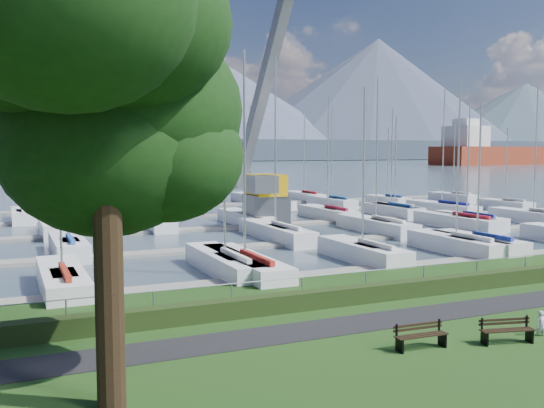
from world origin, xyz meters
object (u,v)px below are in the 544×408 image
bench_left (421,336)px  tree (93,73)px  person (541,321)px  bench_right (507,331)px  crane (265,161)px

bench_left → tree: 12.49m
person → tree: size_ratio=0.08×
bench_left → bench_right: same height
bench_right → person: person is taller
bench_left → tree: (-9.85, -0.13, 7.68)m
bench_right → tree: size_ratio=0.15×
person → crane: size_ratio=0.05×
bench_left → crane: size_ratio=0.08×
tree → crane: (18.68, 33.03, -2.77)m
tree → bench_left: bearing=0.7°
bench_left → crane: 34.42m
person → crane: crane is taller
person → crane: 34.09m
bench_right → tree: tree is taller
person → tree: bearing=-161.4°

